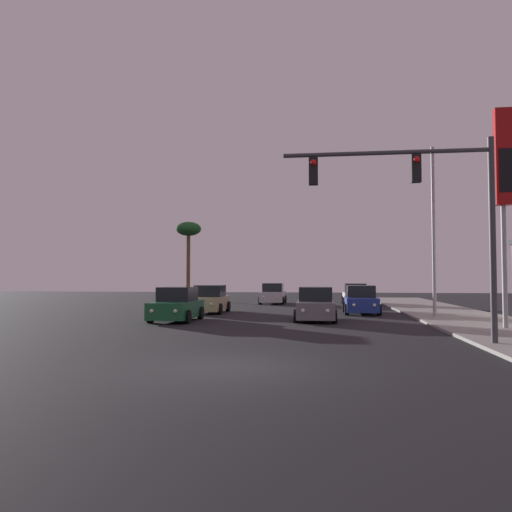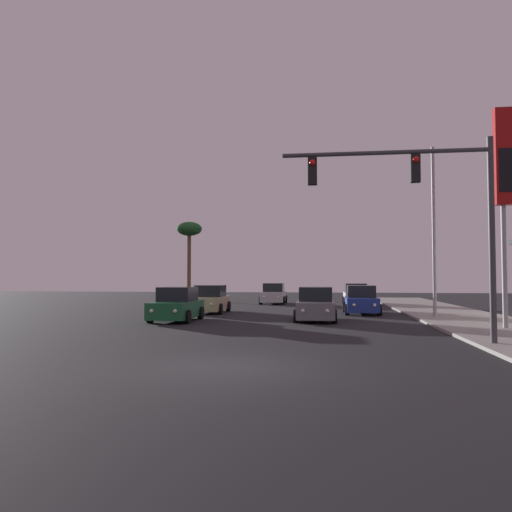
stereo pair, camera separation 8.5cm
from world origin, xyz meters
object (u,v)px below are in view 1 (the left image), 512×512
car_silver (273,294)px  car_green (177,306)px  car_white (355,295)px  street_lamp (431,222)px  traffic_light_mast (430,199)px  car_blue (361,301)px  car_grey (316,305)px  palm_tree_far (188,232)px  car_tan (210,300)px

car_silver → car_green: (-3.22, -16.82, 0.00)m
car_white → street_lamp: bearing=103.7°
car_green → traffic_light_mast: 13.67m
car_blue → street_lamp: 6.32m
car_grey → car_blue: (2.64, 5.15, 0.00)m
car_white → traffic_light_mast: size_ratio=0.64×
car_blue → car_white: 9.65m
car_green → palm_tree_far: size_ratio=0.58×
car_green → palm_tree_far: (-5.31, 21.81, 5.66)m
car_tan → palm_tree_far: 17.79m
car_blue → car_white: size_ratio=1.00×
car_silver → car_blue: (6.26, -10.63, 0.00)m
car_white → car_tan: bearing=46.2°
palm_tree_far → car_green: bearing=-76.3°
car_grey → car_green: 6.92m
car_green → car_blue: bearing=-146.7°
car_grey → car_white: same height
car_grey → car_tan: size_ratio=1.00×
palm_tree_far → street_lamp: bearing=-45.6°
car_green → car_white: (9.81, 15.84, 0.00)m
car_silver → palm_tree_far: bearing=-30.4°
car_tan → car_silver: bearing=-105.0°
car_tan → car_grey: bearing=142.9°
car_silver → car_blue: same height
car_green → street_lamp: bearing=-166.0°
car_silver → car_tan: size_ratio=1.00×
car_green → traffic_light_mast: bearing=144.2°
car_blue → street_lamp: (3.45, -3.00, 4.36)m
car_green → traffic_light_mast: (10.60, -7.68, 3.93)m
traffic_light_mast → street_lamp: size_ratio=0.74×
car_silver → palm_tree_far: size_ratio=0.58×
car_blue → traffic_light_mast: size_ratio=0.65×
car_silver → street_lamp: size_ratio=0.48×
car_green → street_lamp: (12.93, 3.19, 4.36)m
car_grey → car_white: (2.97, 14.79, 0.00)m
palm_tree_far → car_tan: bearing=-70.4°
car_grey → street_lamp: (6.09, 2.15, 4.36)m
car_silver → palm_tree_far: (-8.53, 4.99, 5.66)m
traffic_light_mast → street_lamp: (2.33, 10.87, 0.43)m
street_lamp → palm_tree_far: (-18.24, 18.62, 1.30)m
car_silver → street_lamp: (9.71, -13.63, 4.36)m
street_lamp → palm_tree_far: bearing=134.4°
car_grey → traffic_light_mast: (3.76, -8.72, 3.93)m
car_silver → street_lamp: bearing=125.5°
car_blue → palm_tree_far: palm_tree_far is taller
car_green → traffic_light_mast: traffic_light_mast is taller
car_grey → car_silver: bearing=-77.6°
car_silver → car_grey: bearing=102.9°
street_lamp → palm_tree_far: street_lamp is taller
car_white → car_blue: bearing=87.9°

